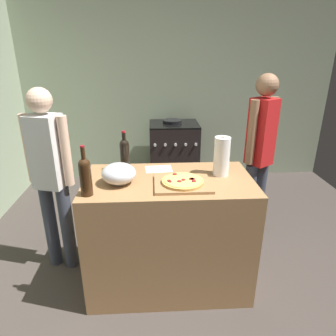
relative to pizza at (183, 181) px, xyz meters
The scene contains 13 objects.
ground_plane 1.30m from the pizza, 87.55° to the left, with size 4.67×3.69×0.02m, color #3F3833.
kitchen_wall_rear 2.48m from the pizza, 89.14° to the left, with size 4.67×0.10×2.60m, color #99A889.
counter 0.52m from the pizza, 130.24° to the left, with size 1.25×0.68×0.94m, color #9E7247.
cutting_board 0.02m from the pizza, 152.32° to the right, with size 0.40×0.32×0.02m, color #9E7247.
pizza is the anchor object (origin of this frame).
mixing_bowl 0.46m from the pizza, behind, with size 0.25×0.25×0.15m.
paper_towel_roll 0.37m from the pizza, 29.36° to the left, with size 0.12×0.12×0.30m.
wine_bottle_amber 0.53m from the pizza, 145.64° to the left, with size 0.07×0.07×0.33m.
wine_bottle_clear 0.67m from the pizza, 169.72° to the right, with size 0.08×0.08×0.34m.
recipe_sheet 0.35m from the pizza, 117.48° to the left, with size 0.21×0.15×0.00m, color white.
stove 2.12m from the pizza, 87.47° to the left, with size 0.66×0.58×0.94m.
person_in_stripes 1.11m from the pizza, 160.32° to the left, with size 0.39×0.26×1.58m.
person_in_red 1.06m from the pizza, 41.41° to the left, with size 0.31×0.27×1.65m.
Camera 1 is at (-0.25, -1.23, 1.83)m, focal length 31.93 mm.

